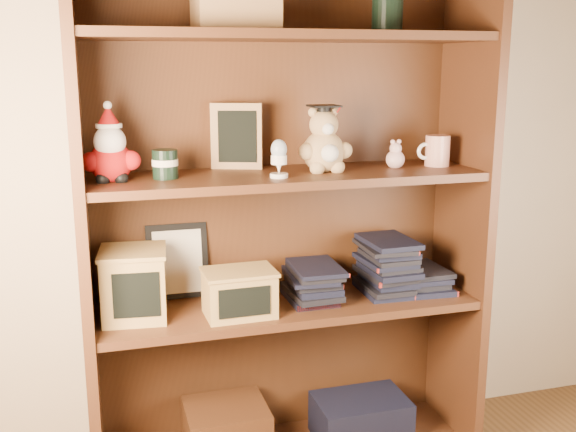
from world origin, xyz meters
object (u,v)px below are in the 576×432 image
Objects in this scene: treats_box at (134,284)px; grad_teddy_bear at (324,146)px; teacher_mug at (437,151)px; bookcase at (283,226)px.

grad_teddy_bear is at bearing -0.53° from treats_box.
teacher_mug is 0.53× the size of treats_box.
bookcase reaches higher than grad_teddy_bear.
bookcase is 0.47m from treats_box.
teacher_mug is (0.37, 0.01, -0.03)m from grad_teddy_bear.
grad_teddy_bear reaches higher than teacher_mug.
teacher_mug is at bearing -5.96° from bookcase.
grad_teddy_bear is (0.11, -0.06, 0.25)m from bookcase.
treats_box is (-0.45, -0.05, -0.13)m from bookcase.
bookcase reaches higher than teacher_mug.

